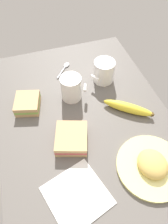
# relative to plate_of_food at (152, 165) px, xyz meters

# --- Properties ---
(tabletop) EXTENTS (0.90, 0.64, 0.02)m
(tabletop) POSITION_rel_plate_of_food_xyz_m (-0.25, -0.14, -0.02)
(tabletop) COLOR #5B5651
(tabletop) RESTS_ON ground
(plate_of_food) EXTENTS (0.22, 0.22, 0.05)m
(plate_of_food) POSITION_rel_plate_of_food_xyz_m (0.00, 0.00, 0.00)
(plate_of_food) COLOR #EAE58C
(plate_of_food) RESTS_ON tabletop
(coffee_mug_black) EXTENTS (0.09, 0.11, 0.10)m
(coffee_mug_black) POSITION_rel_plate_of_food_xyz_m (-0.42, -0.00, 0.04)
(coffee_mug_black) COLOR white
(coffee_mug_black) RESTS_ON tabletop
(coffee_mug_milky) EXTENTS (0.08, 0.10, 0.10)m
(coffee_mug_milky) POSITION_rel_plate_of_food_xyz_m (-0.37, -0.16, 0.04)
(coffee_mug_milky) COLOR white
(coffee_mug_milky) RESTS_ON tabletop
(sandwich_main) EXTENTS (0.12, 0.11, 0.04)m
(sandwich_main) POSITION_rel_plate_of_food_xyz_m (-0.36, -0.34, 0.01)
(sandwich_main) COLOR tan
(sandwich_main) RESTS_ON tabletop
(sandwich_side) EXTENTS (0.14, 0.14, 0.04)m
(sandwich_side) POSITION_rel_plate_of_food_xyz_m (-0.17, -0.22, 0.01)
(sandwich_side) COLOR tan
(sandwich_side) RESTS_ON tabletop
(banana) EXTENTS (0.15, 0.17, 0.04)m
(banana) POSITION_rel_plate_of_food_xyz_m (-0.23, 0.02, 0.00)
(banana) COLOR yellow
(banana) RESTS_ON tabletop
(spoon) EXTENTS (0.10, 0.08, 0.01)m
(spoon) POSITION_rel_plate_of_food_xyz_m (-0.54, -0.15, -0.01)
(spoon) COLOR silver
(spoon) RESTS_ON tabletop
(paper_napkin) EXTENTS (0.21, 0.21, 0.00)m
(paper_napkin) POSITION_rel_plate_of_food_xyz_m (0.01, -0.25, -0.01)
(paper_napkin) COLOR white
(paper_napkin) RESTS_ON tabletop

